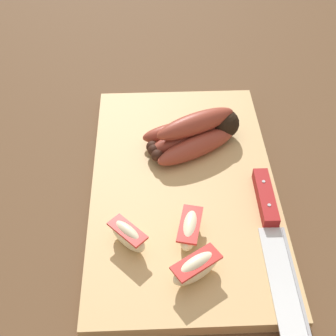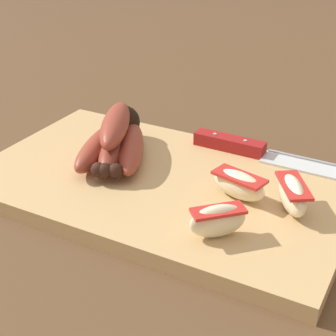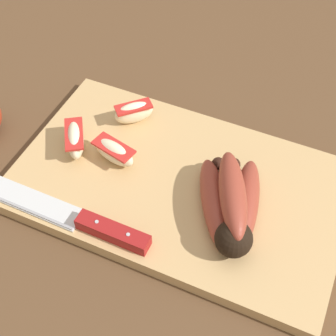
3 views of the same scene
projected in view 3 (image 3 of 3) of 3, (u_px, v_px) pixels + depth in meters
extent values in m
plane|color=brown|center=(181.00, 185.00, 0.71)|extent=(6.00, 6.00, 0.00)
cube|color=tan|center=(176.00, 185.00, 0.70)|extent=(0.46, 0.28, 0.02)
sphere|color=black|center=(234.00, 239.00, 0.60)|extent=(0.05, 0.05, 0.05)
ellipsoid|color=brown|center=(246.00, 203.00, 0.64)|extent=(0.06, 0.15, 0.04)
sphere|color=black|center=(234.00, 164.00, 0.68)|extent=(0.02, 0.02, 0.02)
ellipsoid|color=brown|center=(230.00, 202.00, 0.64)|extent=(0.09, 0.15, 0.04)
sphere|color=black|center=(228.00, 164.00, 0.68)|extent=(0.02, 0.02, 0.02)
ellipsoid|color=brown|center=(215.00, 202.00, 0.64)|extent=(0.10, 0.14, 0.04)
sphere|color=black|center=(218.00, 164.00, 0.68)|extent=(0.02, 0.02, 0.02)
ellipsoid|color=brown|center=(233.00, 194.00, 0.62)|extent=(0.09, 0.14, 0.04)
cube|color=silver|center=(23.00, 198.00, 0.67)|extent=(0.18, 0.04, 0.00)
cube|color=#99999E|center=(16.00, 205.00, 0.66)|extent=(0.18, 0.01, 0.00)
cube|color=maroon|center=(113.00, 232.00, 0.62)|extent=(0.10, 0.02, 0.02)
cylinder|color=#B2B2B7|center=(128.00, 234.00, 0.61)|extent=(0.00, 0.01, 0.00)
cylinder|color=#B2B2B7|center=(97.00, 222.00, 0.62)|extent=(0.01, 0.01, 0.00)
ellipsoid|color=beige|center=(134.00, 113.00, 0.75)|extent=(0.06, 0.06, 0.04)
cube|color=red|center=(134.00, 107.00, 0.74)|extent=(0.06, 0.06, 0.00)
ellipsoid|color=beige|center=(114.00, 152.00, 0.70)|extent=(0.07, 0.04, 0.03)
cube|color=red|center=(113.00, 147.00, 0.69)|extent=(0.07, 0.04, 0.00)
ellipsoid|color=beige|center=(75.00, 140.00, 0.71)|extent=(0.06, 0.07, 0.04)
cube|color=red|center=(74.00, 134.00, 0.70)|extent=(0.06, 0.07, 0.00)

